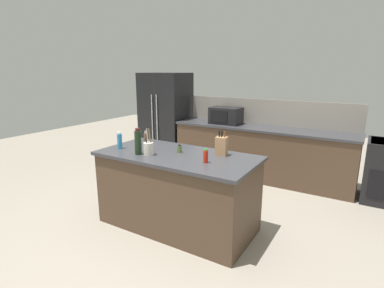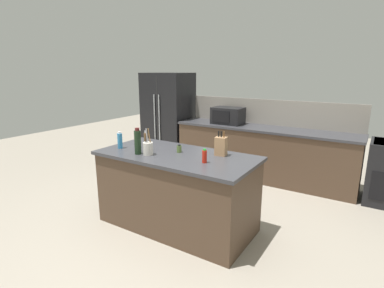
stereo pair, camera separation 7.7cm
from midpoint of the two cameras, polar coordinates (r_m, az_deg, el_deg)
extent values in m
plane|color=gray|center=(3.95, -2.25, -15.14)|extent=(14.00, 14.00, 0.00)
cube|color=#4C3828|center=(5.50, 13.51, -1.93)|extent=(3.15, 0.62, 0.90)
cube|color=#38383D|center=(5.40, 13.79, 2.88)|extent=(3.19, 0.66, 0.04)
cube|color=gray|center=(5.65, 14.98, 5.87)|extent=(3.15, 0.03, 0.46)
cube|color=#4C3828|center=(3.75, -2.31, -9.13)|extent=(1.87, 0.88, 0.90)
cube|color=#38383D|center=(3.59, -2.39, -2.22)|extent=(1.93, 0.94, 0.04)
cube|color=black|center=(6.41, -4.21, 5.05)|extent=(0.95, 0.72, 1.86)
cube|color=#2D2D2D|center=(6.13, -6.23, 4.60)|extent=(0.01, 0.00, 1.77)
cylinder|color=#ADB2B7|center=(6.15, -6.77, 4.62)|extent=(0.02, 0.02, 1.02)
cylinder|color=#ADB2B7|center=(6.08, -5.89, 4.53)|extent=(0.02, 0.02, 1.02)
cube|color=black|center=(5.62, 7.25, 5.39)|extent=(0.56, 0.38, 0.31)
cube|color=black|center=(5.47, 5.90, 5.19)|extent=(0.35, 0.01, 0.21)
cube|color=#A87C54|center=(3.52, 6.16, -0.44)|extent=(0.14, 0.11, 0.22)
cylinder|color=black|center=(3.50, 5.72, 1.92)|extent=(0.02, 0.02, 0.07)
cylinder|color=black|center=(3.49, 6.22, 1.87)|extent=(0.02, 0.02, 0.07)
cylinder|color=brown|center=(3.48, 6.72, 1.81)|extent=(0.02, 0.02, 0.07)
cylinder|color=beige|center=(3.57, -7.75, -0.87)|extent=(0.12, 0.12, 0.15)
cylinder|color=olive|center=(3.53, -7.54, 1.56)|extent=(0.01, 0.05, 0.18)
cylinder|color=black|center=(3.55, -8.02, 1.60)|extent=(0.01, 0.05, 0.18)
cylinder|color=#B2B2B7|center=(3.52, -7.98, 1.51)|extent=(0.01, 0.03, 0.18)
cylinder|color=black|center=(3.61, -9.71, 0.29)|extent=(0.08, 0.08, 0.28)
cylinder|color=#4C1919|center=(3.57, -9.81, 2.76)|extent=(0.05, 0.05, 0.03)
cylinder|color=red|center=(3.24, 3.07, -2.42)|extent=(0.05, 0.05, 0.14)
cylinder|color=green|center=(3.22, 3.09, -1.10)|extent=(0.03, 0.03, 0.02)
cylinder|color=#3384BC|center=(3.93, -13.02, 0.58)|extent=(0.06, 0.06, 0.19)
cylinder|color=white|center=(3.91, -13.11, 2.12)|extent=(0.04, 0.04, 0.02)
cylinder|color=silver|center=(3.70, 5.44, -0.55)|extent=(0.05, 0.05, 0.12)
cylinder|color=#B2B2B7|center=(3.68, 5.46, 0.46)|extent=(0.03, 0.03, 0.02)
cylinder|color=#567038|center=(3.65, -1.86, -0.96)|extent=(0.06, 0.06, 0.08)
cylinder|color=black|center=(3.64, -1.87, -0.21)|extent=(0.04, 0.04, 0.02)
cylinder|color=brown|center=(3.76, -8.14, 0.43)|extent=(0.05, 0.05, 0.22)
cylinder|color=#B2B2B7|center=(3.73, -8.21, 2.30)|extent=(0.03, 0.03, 0.03)
camera|label=1|loc=(0.04, -89.43, 0.14)|focal=28.00mm
camera|label=2|loc=(0.04, 90.57, -0.14)|focal=28.00mm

